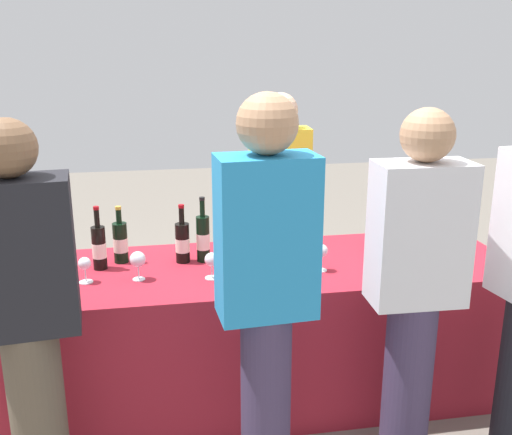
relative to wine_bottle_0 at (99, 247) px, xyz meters
The scene contains 20 objects.
ground_plane 1.15m from the wine_bottle_0, ahead, with size 12.00×12.00×0.00m, color slate.
tasting_table 0.91m from the wine_bottle_0, ahead, with size 2.61×0.80×0.73m, color maroon.
wine_bottle_0 is the anchor object (origin of this frame).
wine_bottle_1 0.13m from the wine_bottle_0, 38.64° to the left, with size 0.07×0.07×0.29m.
wine_bottle_2 0.41m from the wine_bottle_0, ahead, with size 0.07×0.07×0.30m.
wine_bottle_3 0.51m from the wine_bottle_0, ahead, with size 0.07×0.07×0.34m.
wine_bottle_4 0.82m from the wine_bottle_0, ahead, with size 0.07×0.07×0.32m.
wine_bottle_5 1.44m from the wine_bottle_0, ahead, with size 0.08×0.08×0.31m.
wine_bottle_6 1.54m from the wine_bottle_0, ahead, with size 0.07×0.07×0.30m.
wine_bottle_7 1.67m from the wine_bottle_0, ahead, with size 0.08×0.08×0.33m.
wine_glass_0 0.18m from the wine_bottle_0, 107.64° to the right, with size 0.07×0.07×0.12m.
wine_glass_1 0.26m from the wine_bottle_0, 43.24° to the right, with size 0.08×0.08×0.14m.
wine_glass_2 0.58m from the wine_bottle_0, 22.58° to the right, with size 0.07×0.07×0.13m.
wine_glass_3 0.87m from the wine_bottle_0, 19.10° to the right, with size 0.07×0.07×0.14m.
wine_glass_4 1.09m from the wine_bottle_0, 11.33° to the right, with size 0.06×0.06×0.14m.
wine_glass_5 1.43m from the wine_bottle_0, ahead, with size 0.07×0.07×0.13m.
server_pouring 1.18m from the wine_bottle_0, 29.06° to the left, with size 0.36×0.21×1.54m.
guest_0 0.74m from the wine_bottle_0, 106.51° to the right, with size 0.41×0.25×1.57m.
guest_1 1.06m from the wine_bottle_0, 50.12° to the right, with size 0.38×0.22×1.65m.
guest_2 1.51m from the wine_bottle_0, 28.87° to the right, with size 0.39×0.22×1.58m.
Camera 1 is at (-0.48, -2.76, 1.81)m, focal length 41.70 mm.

